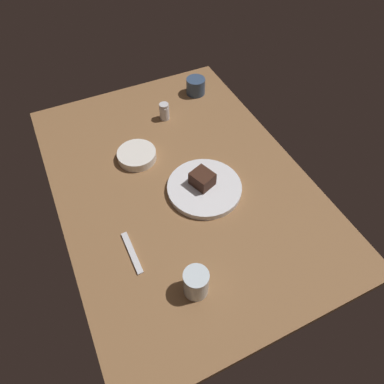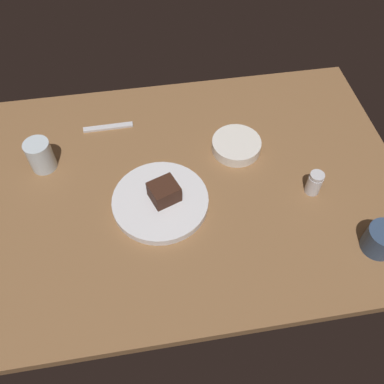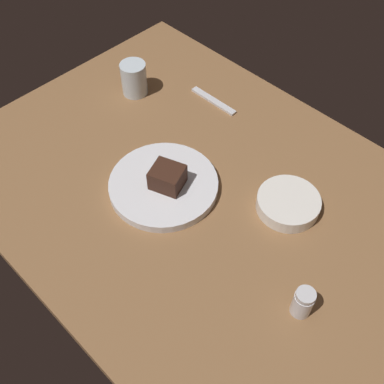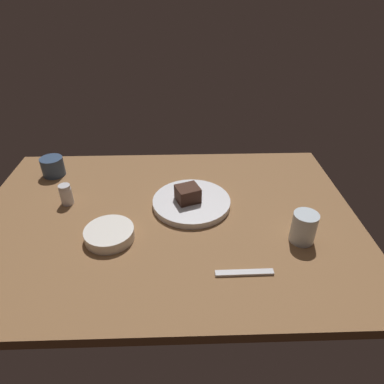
{
  "view_description": "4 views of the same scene",
  "coord_description": "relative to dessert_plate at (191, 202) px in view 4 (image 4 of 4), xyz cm",
  "views": [
    {
      "loc": [
        -73.08,
        29.73,
        94.64
      ],
      "look_at": [
        -8.9,
        -0.62,
        5.42
      ],
      "focal_mm": 32.05,
      "sensor_mm": 36.0,
      "label": 1
    },
    {
      "loc": [
        -9.67,
        -67.6,
        92.74
      ],
      "look_at": [
        0.39,
        -5.44,
        6.05
      ],
      "focal_mm": 38.26,
      "sensor_mm": 36.0,
      "label": 2
    },
    {
      "loc": [
        45.48,
        -50.28,
        88.52
      ],
      "look_at": [
        -0.22,
        -4.22,
        7.15
      ],
      "focal_mm": 44.03,
      "sensor_mm": 36.0,
      "label": 3
    },
    {
      "loc": [
        -5.42,
        84.61,
        68.1
      ],
      "look_at": [
        -8.3,
        -6.78,
        7.42
      ],
      "focal_mm": 31.55,
      "sensor_mm": 36.0,
      "label": 4
    }
  ],
  "objects": [
    {
      "name": "side_bowl",
      "position": [
        24.06,
        15.74,
        0.56
      ],
      "size": [
        14.23,
        14.23,
        3.25
      ],
      "primitive_type": "cylinder",
      "color": "white",
      "rests_on": "dining_table"
    },
    {
      "name": "dining_table",
      "position": [
        8.1,
        5.68,
        -2.57
      ],
      "size": [
        120.0,
        84.0,
        3.0
      ],
      "primitive_type": "cube",
      "color": "brown",
      "rests_on": "ground"
    },
    {
      "name": "dessert_spoon",
      "position": [
        -12.58,
        30.48,
        -0.72
      ],
      "size": [
        15.02,
        1.98,
        0.7
      ],
      "primitive_type": "cube",
      "rotation": [
        0.0,
        0.0,
        3.15
      ],
      "color": "silver",
      "rests_on": "dining_table"
    },
    {
      "name": "water_glass",
      "position": [
        -30.97,
        18.15,
        3.52
      ],
      "size": [
        7.03,
        7.03,
        9.17
      ],
      "primitive_type": "cylinder",
      "color": "silver",
      "rests_on": "dining_table"
    },
    {
      "name": "dessert_plate",
      "position": [
        0.0,
        0.0,
        0.0
      ],
      "size": [
        25.44,
        25.44,
        2.14
      ],
      "primitive_type": "cylinder",
      "color": "silver",
      "rests_on": "dining_table"
    },
    {
      "name": "chocolate_cake_slice",
      "position": [
        1.22,
        0.28,
        3.59
      ],
      "size": [
        8.89,
        8.47,
        5.04
      ],
      "primitive_type": "cube",
      "rotation": [
        0.0,
        0.0,
        3.5
      ],
      "color": "#381E14",
      "rests_on": "dessert_plate"
    },
    {
      "name": "coffee_cup",
      "position": [
        51.23,
        -21.34,
        2.43
      ],
      "size": [
        8.21,
        8.21,
        7.0
      ],
      "primitive_type": "cylinder",
      "color": "#334766",
      "rests_on": "dining_table"
    },
    {
      "name": "salt_shaker",
      "position": [
        41.02,
        -2.32,
        2.4
      ],
      "size": [
        3.96,
        3.96,
        7.03
      ],
      "color": "silver",
      "rests_on": "dining_table"
    }
  ]
}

